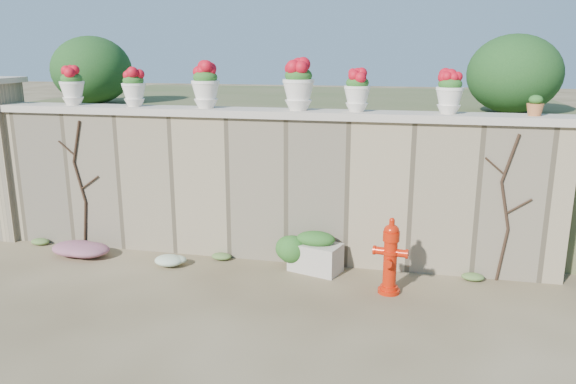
% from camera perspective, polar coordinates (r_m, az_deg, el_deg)
% --- Properties ---
extents(ground, '(80.00, 80.00, 0.00)m').
position_cam_1_polar(ground, '(6.59, -6.90, -11.81)').
color(ground, '#4B3D25').
rests_on(ground, ground).
extents(stone_wall, '(8.00, 0.40, 2.00)m').
position_cam_1_polar(stone_wall, '(7.87, -2.82, 0.41)').
color(stone_wall, '#8D7C5E').
rests_on(stone_wall, ground).
extents(wall_cap, '(8.10, 0.52, 0.10)m').
position_cam_1_polar(wall_cap, '(7.69, -2.92, 8.02)').
color(wall_cap, beige).
rests_on(wall_cap, stone_wall).
extents(gate_pillar, '(0.72, 0.72, 2.48)m').
position_cam_1_polar(gate_pillar, '(9.75, -27.13, 3.10)').
color(gate_pillar, '#8D7C5E').
rests_on(gate_pillar, ground).
extents(raised_fill, '(9.00, 6.00, 2.00)m').
position_cam_1_polar(raised_fill, '(10.93, 1.59, 4.37)').
color(raised_fill, '#384C23').
rests_on(raised_fill, ground).
extents(back_shrub_left, '(1.30, 1.30, 1.10)m').
position_cam_1_polar(back_shrub_left, '(10.04, -19.32, 11.61)').
color(back_shrub_left, '#143814').
rests_on(back_shrub_left, raised_fill).
extents(back_shrub_right, '(1.30, 1.30, 1.10)m').
position_cam_1_polar(back_shrub_right, '(8.68, 21.99, 11.06)').
color(back_shrub_right, '#143814').
rests_on(back_shrub_right, raised_fill).
extents(vine_left, '(0.60, 0.04, 1.91)m').
position_cam_1_polar(vine_left, '(8.76, -20.34, 0.90)').
color(vine_left, black).
rests_on(vine_left, ground).
extents(vine_right, '(0.60, 0.04, 1.91)m').
position_cam_1_polar(vine_right, '(7.49, 21.26, -1.37)').
color(vine_right, black).
rests_on(vine_right, ground).
extents(fire_hydrant, '(0.41, 0.29, 0.95)m').
position_cam_1_polar(fire_hydrant, '(6.90, 10.35, -6.40)').
color(fire_hydrant, red).
rests_on(fire_hydrant, ground).
extents(planter_box, '(0.75, 0.57, 0.55)m').
position_cam_1_polar(planter_box, '(7.53, 2.82, -6.19)').
color(planter_box, beige).
rests_on(planter_box, ground).
extents(green_shrub, '(0.67, 0.60, 0.64)m').
position_cam_1_polar(green_shrub, '(7.60, -0.23, -5.46)').
color(green_shrub, '#1E5119').
rests_on(green_shrub, ground).
extents(magenta_clump, '(0.96, 0.64, 0.26)m').
position_cam_1_polar(magenta_clump, '(8.56, -20.50, -5.45)').
color(magenta_clump, '#BB2585').
rests_on(magenta_clump, ground).
extents(white_flowers, '(0.55, 0.44, 0.20)m').
position_cam_1_polar(white_flowers, '(7.92, -11.59, -6.65)').
color(white_flowers, white).
rests_on(white_flowers, ground).
extents(urn_pot_0, '(0.35, 0.35, 0.55)m').
position_cam_1_polar(urn_pot_0, '(8.82, -21.08, 10.01)').
color(urn_pot_0, silver).
rests_on(urn_pot_0, wall_cap).
extents(urn_pot_1, '(0.33, 0.33, 0.52)m').
position_cam_1_polar(urn_pot_1, '(8.33, -15.40, 10.17)').
color(urn_pot_1, silver).
rests_on(urn_pot_1, wall_cap).
extents(urn_pot_2, '(0.38, 0.38, 0.60)m').
position_cam_1_polar(urn_pot_2, '(7.89, -8.38, 10.60)').
color(urn_pot_2, silver).
rests_on(urn_pot_2, wall_cap).
extents(urn_pot_3, '(0.42, 0.42, 0.66)m').
position_cam_1_polar(urn_pot_3, '(7.53, 1.07, 10.76)').
color(urn_pot_3, silver).
rests_on(urn_pot_3, wall_cap).
extents(urn_pot_4, '(0.34, 0.34, 0.54)m').
position_cam_1_polar(urn_pot_4, '(7.42, 7.04, 10.15)').
color(urn_pot_4, silver).
rests_on(urn_pot_4, wall_cap).
extents(urn_pot_5, '(0.34, 0.34, 0.53)m').
position_cam_1_polar(urn_pot_5, '(7.40, 16.09, 9.68)').
color(urn_pot_5, silver).
rests_on(urn_pot_5, wall_cap).
extents(terracotta_pot, '(0.20, 0.20, 0.24)m').
position_cam_1_polar(terracotta_pot, '(7.54, 23.81, 7.95)').
color(terracotta_pot, '#AE6435').
rests_on(terracotta_pot, wall_cap).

